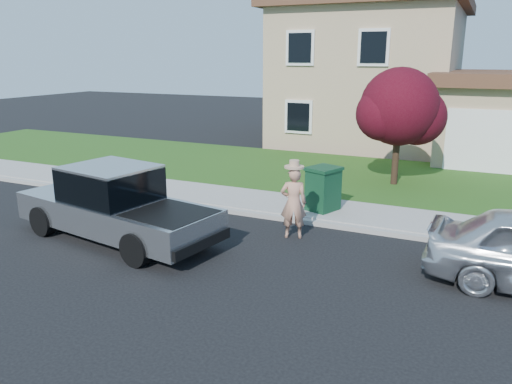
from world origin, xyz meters
TOP-DOWN VIEW (x-y plane):
  - ground at (0.00, 0.00)m, footprint 80.00×80.00m
  - curb at (1.00, 2.90)m, footprint 40.00×0.20m
  - sidewalk at (1.00, 4.00)m, footprint 40.00×2.00m
  - lawn at (1.00, 8.50)m, footprint 40.00×7.00m
  - house at (1.31, 16.38)m, footprint 14.00×11.30m
  - pickup_truck at (-2.25, -0.05)m, footprint 5.65×2.72m
  - woman at (1.55, 1.81)m, footprint 0.74×0.61m
  - ornamental_tree at (2.97, 7.80)m, footprint 2.80×2.52m
  - trash_bin at (1.67, 3.82)m, footprint 0.99×1.06m

SIDE VIEW (x-z plane):
  - ground at x=0.00m, z-range 0.00..0.00m
  - lawn at x=1.00m, z-range 0.00..0.10m
  - curb at x=1.00m, z-range 0.00..0.12m
  - sidewalk at x=1.00m, z-range 0.00..0.15m
  - trash_bin at x=1.67m, z-range 0.16..1.36m
  - pickup_truck at x=-2.25m, z-range -0.06..1.72m
  - woman at x=1.55m, z-range -0.05..1.86m
  - ornamental_tree at x=2.97m, z-range 0.63..4.47m
  - house at x=1.31m, z-range -0.26..6.59m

